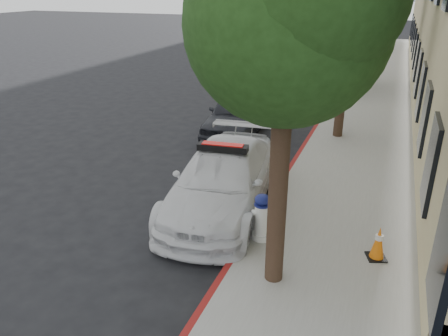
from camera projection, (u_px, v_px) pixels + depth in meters
name	position (u px, v px, depth m)	size (l,w,h in m)	color
ground	(174.00, 205.00, 10.13)	(120.00, 120.00, 0.00)	black
sidewalk	(368.00, 109.00, 17.50)	(3.20, 50.00, 0.15)	gray
curb_strip	(330.00, 106.00, 18.01)	(0.12, 50.00, 0.15)	maroon
tree_near	(289.00, 22.00, 5.76)	(2.92, 2.82, 5.62)	black
tree_mid	(352.00, 5.00, 12.67)	(2.77, 2.64, 5.43)	black
police_car	(223.00, 180.00, 9.72)	(2.51, 5.04, 1.56)	white
parked_car_mid	(238.00, 113.00, 14.63)	(1.70, 4.23, 1.44)	black
parked_car_far	(319.00, 73.00, 20.62)	(1.73, 4.95, 1.63)	black
fire_hydrant	(262.00, 217.00, 8.35)	(0.40, 0.36, 0.95)	white
traffic_cone	(378.00, 243.00, 7.80)	(0.42, 0.42, 0.63)	black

